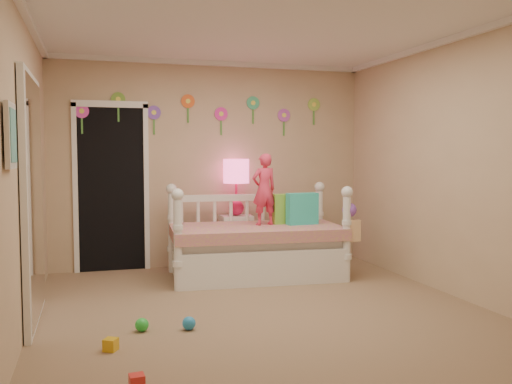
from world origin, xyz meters
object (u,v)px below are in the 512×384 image
object	(u,v)px
child	(264,189)
nightstand	(236,241)
daybed	(256,231)
table_lamp	(236,178)

from	to	relation	value
child	nightstand	distance (m)	0.95
nightstand	daybed	bearing A→B (deg)	-84.62
daybed	table_lamp	distance (m)	0.89
nightstand	table_lamp	xyz separation A→B (m)	(0.00, 0.00, 0.80)
daybed	nightstand	bearing A→B (deg)	99.38
child	daybed	bearing A→B (deg)	9.17
daybed	child	distance (m)	0.49
daybed	table_lamp	xyz separation A→B (m)	(-0.06, 0.67, 0.59)
child	nightstand	bearing A→B (deg)	-84.72
nightstand	table_lamp	distance (m)	0.80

